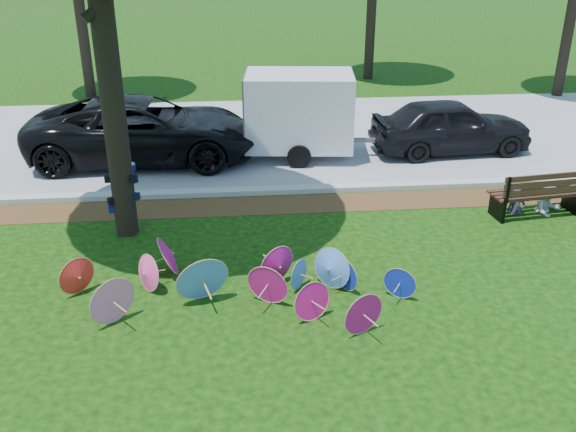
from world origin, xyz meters
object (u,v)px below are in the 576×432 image
parasol_pile (238,279)px  park_bench (535,191)px  person_right (552,183)px  dark_pickup (451,126)px  person_left (519,189)px  black_van (144,130)px  cargo_trailer (299,110)px

parasol_pile → park_bench: (6.31, 2.80, 0.14)m
person_right → dark_pickup: bearing=90.5°
parasol_pile → person_left: 6.61m
black_van → cargo_trailer: cargo_trailer is taller
parasol_pile → person_left: person_left is taller
dark_pickup → park_bench: size_ratio=2.16×
person_left → person_right: bearing=-3.6°
parasol_pile → dark_pickup: 8.96m
parasol_pile → park_bench: bearing=23.9°
black_van → person_right: bearing=-112.6°
person_left → person_right: 0.71m
black_van → park_bench: size_ratio=2.99×
parasol_pile → person_left: (5.96, 2.85, 0.19)m
dark_pickup → park_bench: dark_pickup is taller
park_bench → cargo_trailer: bearing=131.7°
black_van → parasol_pile: bearing=-160.1°
person_left → dark_pickup: bearing=88.9°
park_bench → person_left: 0.36m
black_van → dark_pickup: bearing=-88.6°
dark_pickup → person_right: (0.87, -3.99, -0.06)m
dark_pickup → person_right: size_ratio=3.19×
black_van → person_left: bearing=-114.4°
park_bench → parasol_pile: bearing=-162.9°
cargo_trailer → parasol_pile: bearing=-98.4°
dark_pickup → park_bench: 4.08m
cargo_trailer → person_right: (4.92, -3.98, -0.59)m
black_van → cargo_trailer: bearing=-89.2°
person_right → cargo_trailer: bearing=129.2°
person_left → person_right: (0.70, 0.00, 0.10)m
parasol_pile → cargo_trailer: bearing=75.7°
parasol_pile → black_van: black_van is taller
person_left → person_right: person_right is taller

